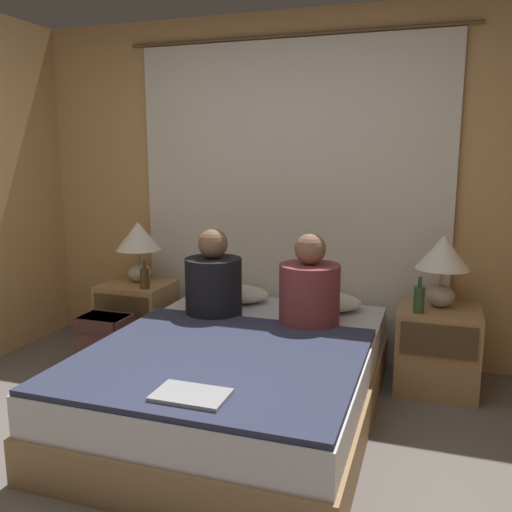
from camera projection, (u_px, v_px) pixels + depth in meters
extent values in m
plane|color=#66605B|center=(168.00, 506.00, 2.35)|extent=(16.00, 16.00, 0.00)
cube|color=tan|center=(291.00, 189.00, 4.03)|extent=(4.16, 0.06, 2.50)
cube|color=silver|center=(289.00, 203.00, 3.99)|extent=(2.31, 0.02, 2.30)
cylinder|color=brown|center=(291.00, 35.00, 3.77)|extent=(2.51, 0.02, 0.02)
cube|color=#99754C|center=(240.00, 394.00, 3.18)|extent=(1.52, 2.04, 0.24)
cube|color=silver|center=(239.00, 358.00, 3.14)|extent=(1.48, 2.00, 0.20)
cube|color=#A87F51|center=(138.00, 317.00, 4.15)|extent=(0.50, 0.44, 0.54)
cube|color=#4C3823|center=(121.00, 309.00, 3.92)|extent=(0.44, 0.02, 0.20)
cube|color=#A87F51|center=(437.00, 349.00, 3.47)|extent=(0.50, 0.44, 0.54)
cube|color=#4C3823|center=(438.00, 341.00, 3.24)|extent=(0.44, 0.02, 0.20)
ellipsoid|color=#B2A899|center=(140.00, 273.00, 4.14)|extent=(0.18, 0.18, 0.14)
cylinder|color=#B2A893|center=(139.00, 257.00, 4.11)|extent=(0.02, 0.02, 0.11)
cone|color=white|center=(138.00, 236.00, 4.08)|extent=(0.34, 0.34, 0.21)
ellipsoid|color=#B2A899|center=(440.00, 296.00, 3.46)|extent=(0.18, 0.18, 0.14)
cylinder|color=#B2A893|center=(442.00, 277.00, 3.44)|extent=(0.02, 0.02, 0.11)
cone|color=white|center=(443.00, 252.00, 3.41)|extent=(0.34, 0.34, 0.21)
ellipsoid|color=silver|center=(235.00, 293.00, 3.97)|extent=(0.51, 0.34, 0.12)
ellipsoid|color=silver|center=(325.00, 301.00, 3.76)|extent=(0.51, 0.34, 0.12)
cube|color=#2D334C|center=(219.00, 358.00, 2.83)|extent=(1.46, 1.38, 0.03)
cylinder|color=black|center=(214.00, 287.00, 3.58)|extent=(0.37, 0.37, 0.39)
sphere|color=#846047|center=(213.00, 244.00, 3.52)|extent=(0.20, 0.20, 0.20)
cylinder|color=brown|center=(309.00, 295.00, 3.38)|extent=(0.38, 0.38, 0.39)
sphere|color=#846047|center=(310.00, 249.00, 3.32)|extent=(0.20, 0.20, 0.20)
cylinder|color=#513819|center=(145.00, 279.00, 3.92)|extent=(0.07, 0.07, 0.15)
cylinder|color=#513819|center=(144.00, 265.00, 3.90)|extent=(0.02, 0.02, 0.06)
cylinder|color=#2D4C28|center=(419.00, 300.00, 3.33)|extent=(0.07, 0.07, 0.17)
cylinder|color=#2D4C28|center=(420.00, 282.00, 3.31)|extent=(0.02, 0.02, 0.06)
cube|color=#9EA0A5|center=(191.00, 395.00, 2.34)|extent=(0.32, 0.21, 0.02)
cube|color=brown|center=(106.00, 344.00, 3.76)|extent=(0.35, 0.23, 0.41)
cube|color=#452824|center=(103.00, 322.00, 3.71)|extent=(0.31, 0.24, 0.08)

